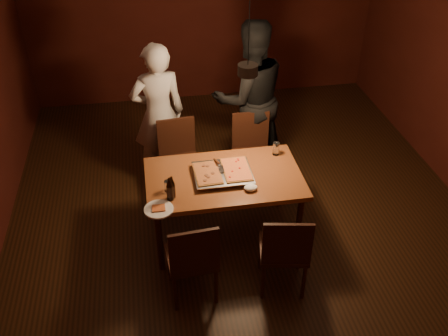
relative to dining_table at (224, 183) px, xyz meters
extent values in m
plane|color=#341B0E|center=(0.25, 0.19, -0.68)|extent=(6.00, 6.00, 0.00)
plane|color=#4E1912|center=(0.25, 3.19, 0.72)|extent=(5.00, 0.00, 5.00)
cube|color=brown|center=(0.00, 0.00, 0.05)|extent=(1.50, 0.90, 0.05)
cylinder|color=#38190F|center=(-0.67, -0.37, -0.33)|extent=(0.06, 0.06, 0.70)
cylinder|color=#38190F|center=(0.67, -0.37, -0.33)|extent=(0.06, 0.06, 0.70)
cylinder|color=#38190F|center=(-0.67, 0.37, -0.33)|extent=(0.06, 0.06, 0.70)
cylinder|color=#38190F|center=(0.67, 0.37, -0.33)|extent=(0.06, 0.06, 0.70)
cube|color=#38190F|center=(-0.36, 0.75, -0.25)|extent=(0.46, 0.46, 0.04)
cube|color=#38190F|center=(-0.38, 0.94, -0.01)|extent=(0.42, 0.07, 0.45)
cube|color=#38190F|center=(0.46, 0.75, -0.25)|extent=(0.43, 0.43, 0.04)
cube|color=#38190F|center=(0.46, 0.94, -0.01)|extent=(0.42, 0.04, 0.45)
cube|color=#38190F|center=(-0.41, -0.69, -0.25)|extent=(0.45, 0.45, 0.04)
cube|color=#38190F|center=(-0.40, -0.88, -0.01)|extent=(0.42, 0.06, 0.45)
cube|color=#38190F|center=(0.41, -0.74, -0.25)|extent=(0.49, 0.49, 0.04)
cube|color=#38190F|center=(0.38, -0.92, -0.01)|extent=(0.42, 0.10, 0.45)
cube|color=silver|center=(-0.01, 0.01, 0.10)|extent=(0.55, 0.45, 0.05)
cube|color=maroon|center=(-0.16, 0.00, 0.13)|extent=(0.26, 0.39, 0.02)
cube|color=gold|center=(0.12, 0.02, 0.13)|extent=(0.26, 0.41, 0.02)
cylinder|color=black|center=(-0.54, -0.26, 0.15)|extent=(0.06, 0.06, 0.15)
cone|color=black|center=(-0.54, -0.26, 0.27)|extent=(0.06, 0.06, 0.09)
cylinder|color=black|center=(-0.51, -0.23, 0.15)|extent=(0.06, 0.06, 0.14)
cone|color=black|center=(-0.51, -0.23, 0.26)|extent=(0.06, 0.06, 0.08)
cylinder|color=silver|center=(-0.55, -0.13, 0.13)|extent=(0.07, 0.07, 0.11)
cylinder|color=silver|center=(0.59, 0.29, 0.14)|extent=(0.07, 0.07, 0.14)
cylinder|color=white|center=(-0.65, -0.39, 0.08)|extent=(0.26, 0.26, 0.02)
cube|color=gold|center=(-0.65, -0.39, 0.10)|extent=(0.11, 0.09, 0.01)
ellipsoid|color=white|center=(0.21, -0.25, 0.10)|extent=(0.13, 0.10, 0.05)
imported|color=silver|center=(-0.55, 1.17, 0.16)|extent=(0.67, 0.49, 1.68)
imported|color=black|center=(0.51, 1.23, 0.25)|extent=(0.98, 0.81, 1.85)
cylinder|color=black|center=(0.25, 0.19, 1.07)|extent=(0.18, 0.18, 0.10)
cylinder|color=black|center=(0.25, 0.19, 1.62)|extent=(0.01, 0.01, 1.00)
camera|label=1|loc=(-0.65, -3.80, 2.91)|focal=40.00mm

